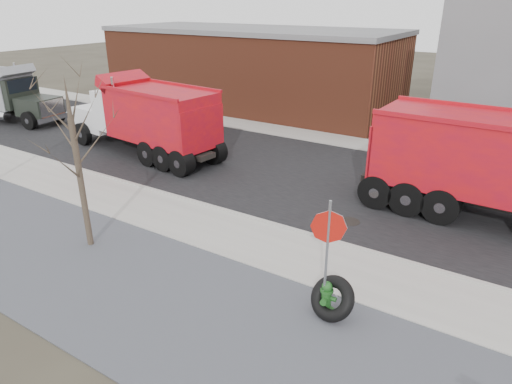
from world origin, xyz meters
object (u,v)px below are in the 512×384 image
Objects in this scene: dump_truck_red_a at (507,166)px; stop_sign at (328,240)px; fire_hydrant at (326,299)px; dump_truck_red_b at (146,116)px; truck_tire at (332,298)px; dump_truck_grey at (3,92)px.

stop_sign is at bearing -109.21° from dump_truck_red_a.
fire_hydrant is 14.18m from dump_truck_red_b.
dump_truck_red_b is at bearing 152.24° from truck_tire.
stop_sign is 0.30× the size of dump_truck_red_a.
fire_hydrant is at bearing 60.52° from stop_sign.
fire_hydrant is 1.63m from stop_sign.
truck_tire is (0.16, -0.03, 0.09)m from fire_hydrant.
dump_truck_grey reaches higher than stop_sign.
dump_truck_red_a is 1.12× the size of dump_truck_red_b.
dump_truck_red_b is at bearing -7.13° from dump_truck_grey.
truck_tire is at bearing -13.35° from fire_hydrant.
truck_tire is 0.43× the size of stop_sign.
fire_hydrant is 0.09× the size of dump_truck_red_a.
dump_truck_red_b reaches higher than fire_hydrant.
truck_tire is 14.33m from dump_truck_red_b.
truck_tire is 0.13× the size of dump_truck_red_a.
stop_sign is 25.79m from dump_truck_grey.
dump_truck_red_a reaches higher than dump_truck_red_b.
fire_hydrant is 0.10× the size of dump_truck_red_b.
dump_truck_red_a is 1.33× the size of dump_truck_grey.
dump_truck_red_a is at bearing 65.05° from fire_hydrant.
dump_truck_grey is (-24.88, 6.87, 1.33)m from fire_hydrant.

